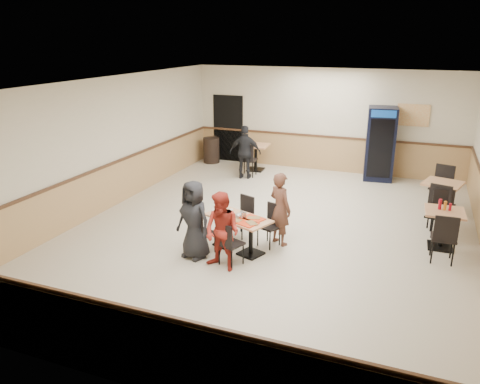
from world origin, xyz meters
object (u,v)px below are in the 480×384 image
at_px(diner_man_opposite, 280,209).
at_px(back_table, 256,153).
at_px(main_table, 238,228).
at_px(trash_bin, 211,150).
at_px(side_table_far, 441,194).
at_px(lone_diner, 245,152).
at_px(pepsi_cooler, 380,144).
at_px(side_table_near, 443,223).
at_px(diner_woman_right, 222,232).
at_px(diner_woman_left, 194,220).

relative_size(diner_man_opposite, back_table, 1.83).
height_order(main_table, trash_bin, trash_bin).
relative_size(main_table, side_table_far, 1.47).
bearing_deg(lone_diner, pepsi_cooler, -170.53).
bearing_deg(side_table_near, main_table, -157.20).
xyz_separation_m(side_table_near, pepsi_cooler, (-1.61, 4.24, 0.52)).
bearing_deg(diner_man_opposite, diner_woman_right, 97.07).
bearing_deg(trash_bin, diner_woman_left, -67.87).
relative_size(side_table_near, side_table_far, 0.80).
distance_m(diner_woman_right, lone_diner, 5.50).
relative_size(main_table, side_table_near, 1.83).
xyz_separation_m(lone_diner, side_table_near, (5.12, -2.96, -0.25)).
height_order(side_table_far, back_table, side_table_far).
bearing_deg(side_table_near, side_table_far, 90.43).
height_order(diner_woman_left, trash_bin, diner_woman_left).
bearing_deg(diner_woman_left, diner_woman_right, -4.15).
bearing_deg(diner_woman_right, side_table_far, 62.47).
height_order(side_table_far, trash_bin, side_table_far).
relative_size(pepsi_cooler, trash_bin, 2.54).
distance_m(lone_diner, side_table_near, 5.92).
xyz_separation_m(diner_woman_right, lone_diner, (-1.58, 5.26, 0.06)).
distance_m(lone_diner, pepsi_cooler, 3.75).
relative_size(diner_man_opposite, lone_diner, 0.95).
bearing_deg(diner_man_opposite, pepsi_cooler, -73.35).
xyz_separation_m(back_table, pepsi_cooler, (3.51, 0.39, 0.49)).
height_order(diner_man_opposite, lone_diner, lone_diner).
relative_size(diner_woman_right, pepsi_cooler, 0.68).
distance_m(main_table, diner_woman_left, 0.89).
relative_size(diner_woman_right, trash_bin, 1.74).
bearing_deg(pepsi_cooler, side_table_near, -76.36).
bearing_deg(pepsi_cooler, diner_woman_right, -113.55).
xyz_separation_m(diner_woman_left, back_table, (-0.92, 5.91, -0.20)).
height_order(diner_woman_left, side_table_far, diner_woman_left).
relative_size(diner_man_opposite, side_table_far, 1.54).
bearing_deg(side_table_near, lone_diner, 150.00).
bearing_deg(diner_man_opposite, main_table, 72.54).
height_order(diner_woman_right, side_table_near, diner_woman_right).
distance_m(side_table_near, pepsi_cooler, 4.56).
bearing_deg(diner_woman_right, diner_woman_left, 173.22).
xyz_separation_m(lone_diner, side_table_far, (5.11, -1.25, -0.22)).
distance_m(diner_woman_right, diner_man_opposite, 1.50).
relative_size(main_table, diner_woman_right, 0.99).
relative_size(diner_woman_right, lone_diner, 0.92).
height_order(diner_woman_left, pepsi_cooler, pepsi_cooler).
xyz_separation_m(diner_man_opposite, side_table_near, (2.93, 0.94, -0.22)).
xyz_separation_m(main_table, back_table, (-1.56, 5.34, 0.08)).
relative_size(diner_woman_right, side_table_near, 1.85).
bearing_deg(pepsi_cooler, diner_woman_left, -119.47).
distance_m(diner_woman_right, back_table, 6.36).
relative_size(diner_woman_left, back_table, 1.85).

